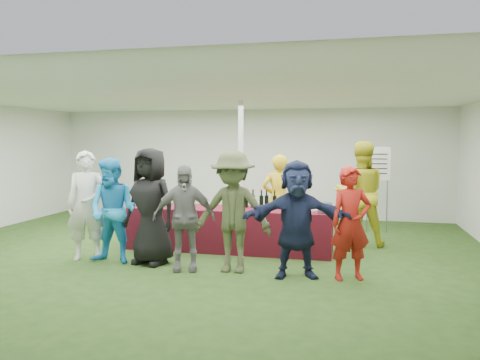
% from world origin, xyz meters
% --- Properties ---
extents(ground, '(60.00, 60.00, 0.00)m').
position_xyz_m(ground, '(0.00, 0.00, 0.00)').
color(ground, '#284719').
rests_on(ground, ground).
extents(tent, '(10.00, 10.00, 10.00)m').
position_xyz_m(tent, '(0.50, 1.20, 1.35)').
color(tent, white).
rests_on(tent, ground).
extents(serving_table, '(3.60, 0.80, 0.75)m').
position_xyz_m(serving_table, '(0.49, 0.29, 0.38)').
color(serving_table, '#520E1D').
rests_on(serving_table, ground).
extents(wine_bottles, '(0.58, 0.12, 0.32)m').
position_xyz_m(wine_bottles, '(1.03, 0.45, 0.87)').
color(wine_bottles, black).
rests_on(wine_bottles, serving_table).
extents(wine_glasses, '(2.79, 0.10, 0.16)m').
position_xyz_m(wine_glasses, '(0.02, 0.03, 0.86)').
color(wine_glasses, silver).
rests_on(wine_glasses, serving_table).
extents(water_bottle, '(0.07, 0.07, 0.23)m').
position_xyz_m(water_bottle, '(0.50, 0.37, 0.85)').
color(water_bottle, silver).
rests_on(water_bottle, serving_table).
extents(bar_towel, '(0.25, 0.18, 0.03)m').
position_xyz_m(bar_towel, '(1.99, 0.34, 0.77)').
color(bar_towel, white).
rests_on(bar_towel, serving_table).
extents(dump_bucket, '(0.24, 0.24, 0.18)m').
position_xyz_m(dump_bucket, '(2.17, 0.07, 0.84)').
color(dump_bucket, slate).
rests_on(dump_bucket, serving_table).
extents(wine_list_sign, '(0.50, 0.03, 1.80)m').
position_xyz_m(wine_list_sign, '(3.14, 2.53, 1.32)').
color(wine_list_sign, slate).
rests_on(wine_list_sign, ground).
extents(staff_pourer, '(0.69, 0.53, 1.68)m').
position_xyz_m(staff_pourer, '(1.27, 0.97, 0.84)').
color(staff_pourer, gold).
rests_on(staff_pourer, ground).
extents(staff_back, '(1.03, 0.86, 1.92)m').
position_xyz_m(staff_back, '(2.76, 1.21, 0.96)').
color(staff_back, gold).
rests_on(staff_back, ground).
extents(customer_0, '(0.75, 0.62, 1.78)m').
position_xyz_m(customer_0, '(-1.59, -0.85, 0.89)').
color(customer_0, silver).
rests_on(customer_0, ground).
extents(customer_1, '(0.84, 0.67, 1.67)m').
position_xyz_m(customer_1, '(-1.08, -0.95, 0.83)').
color(customer_1, '#2098DC').
rests_on(customer_1, ground).
extents(customer_2, '(1.00, 0.77, 1.83)m').
position_xyz_m(customer_2, '(-0.48, -0.85, 0.91)').
color(customer_2, black).
rests_on(customer_2, ground).
extents(customer_3, '(1.00, 0.62, 1.58)m').
position_xyz_m(customer_3, '(0.16, -1.09, 0.79)').
color(customer_3, slate).
rests_on(customer_3, ground).
extents(customer_4, '(1.16, 0.67, 1.79)m').
position_xyz_m(customer_4, '(0.89, -1.00, 0.90)').
color(customer_4, '#404828').
rests_on(customer_4, ground).
extents(customer_5, '(1.62, 0.81, 1.67)m').
position_xyz_m(customer_5, '(1.83, -1.06, 0.83)').
color(customer_5, '#171E3D').
rests_on(customer_5, ground).
extents(customer_6, '(0.68, 0.56, 1.59)m').
position_xyz_m(customer_6, '(2.58, -1.01, 0.79)').
color(customer_6, '#9F1911').
rests_on(customer_6, ground).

